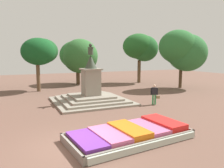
% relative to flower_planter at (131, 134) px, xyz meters
% --- Properties ---
extents(ground_plane, '(77.13, 77.13, 0.00)m').
position_rel_flower_planter_xyz_m(ground_plane, '(-2.68, 0.22, -0.24)').
color(ground_plane, brown).
extents(flower_planter, '(5.87, 3.31, 0.58)m').
position_rel_flower_planter_xyz_m(flower_planter, '(0.00, 0.00, 0.00)').
color(flower_planter, '#38281C').
rests_on(flower_planter, ground_plane).
extents(statue_monument, '(5.94, 5.94, 4.76)m').
position_rel_flower_planter_xyz_m(statue_monument, '(0.95, 8.36, 0.50)').
color(statue_monument, gray).
rests_on(statue_monument, ground_plane).
extents(pedestrian_with_handbag, '(0.67, 0.45, 1.58)m').
position_rel_flower_planter_xyz_m(pedestrian_with_handbag, '(5.13, 5.43, 0.64)').
color(pedestrian_with_handbag, '#338C4C').
rests_on(pedestrian_with_handbag, ground_plane).
extents(park_tree_behind_statue, '(4.89, 4.18, 6.80)m').
position_rel_flower_planter_xyz_m(park_tree_behind_statue, '(11.54, 17.78, 4.68)').
color(park_tree_behind_statue, brown).
rests_on(park_tree_behind_statue, ground_plane).
extents(park_tree_far_right, '(4.83, 5.52, 5.98)m').
position_rel_flower_planter_xyz_m(park_tree_far_right, '(3.32, 20.24, 3.54)').
color(park_tree_far_right, '#4C3823').
rests_on(park_tree_far_right, ground_plane).
extents(park_tree_street_side, '(3.94, 3.77, 5.65)m').
position_rel_flower_planter_xyz_m(park_tree_street_side, '(-2.02, 16.23, 3.99)').
color(park_tree_street_side, brown).
rests_on(park_tree_street_side, ground_plane).
extents(park_tree_mid_canopy, '(5.66, 4.41, 6.67)m').
position_rel_flower_planter_xyz_m(park_tree_mid_canopy, '(12.83, 11.12, 4.17)').
color(park_tree_mid_canopy, '#4C3823').
rests_on(park_tree_mid_canopy, ground_plane).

